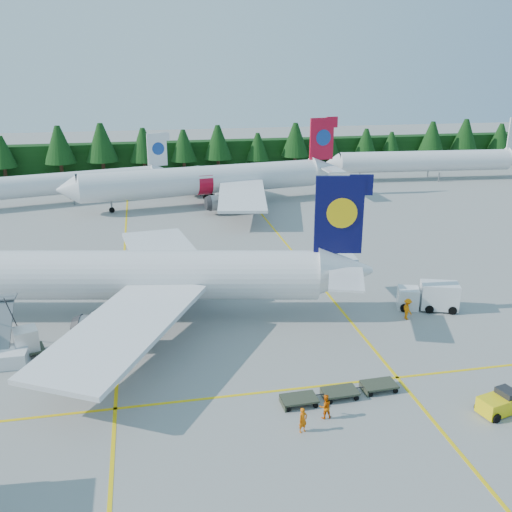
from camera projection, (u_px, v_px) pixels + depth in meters
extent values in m
plane|color=#9B9B96|center=(296.00, 347.00, 45.87)|extent=(320.00, 320.00, 0.00)
cube|color=yellow|center=(123.00, 274.00, 61.83)|extent=(0.25, 120.00, 0.01)
cube|color=yellow|center=(301.00, 262.00, 65.55)|extent=(0.25, 120.00, 0.01)
cube|color=yellow|center=(318.00, 386.00, 40.30)|extent=(80.00, 0.25, 0.01)
cube|color=black|center=(195.00, 155.00, 121.01)|extent=(220.00, 4.00, 6.00)
cylinder|color=silver|center=(108.00, 275.00, 50.30)|extent=(37.26, 11.55, 4.37)
cube|color=#08083A|center=(339.00, 215.00, 48.56)|extent=(4.14, 1.19, 6.77)
cube|color=silver|center=(161.00, 249.00, 59.30)|extent=(8.42, 17.03, 1.24)
cylinder|color=slate|center=(136.00, 273.00, 57.00)|extent=(4.09, 2.98, 2.29)
cube|color=silver|center=(122.00, 328.00, 41.73)|extent=(13.72, 17.48, 1.24)
cylinder|color=slate|center=(104.00, 329.00, 45.02)|extent=(4.09, 2.98, 2.29)
cylinder|color=silver|center=(203.00, 180.00, 90.33)|extent=(38.21, 10.08, 4.47)
cone|color=silver|center=(67.00, 189.00, 83.70)|extent=(3.76, 4.88, 4.47)
cube|color=#B50C24|center=(322.00, 139.00, 95.20)|extent=(4.25, 1.02, 6.92)
cube|color=silver|center=(208.00, 173.00, 100.07)|extent=(13.49, 17.98, 1.27)
cylinder|color=slate|center=(200.00, 186.00, 97.17)|extent=(4.10, 2.89, 2.35)
cube|color=silver|center=(242.00, 195.00, 83.18)|extent=(9.35, 17.62, 1.27)
cylinder|color=slate|center=(222.00, 202.00, 85.65)|extent=(4.10, 2.89, 2.35)
cylinder|color=slate|center=(112.00, 206.00, 86.66)|extent=(0.27, 0.27, 1.90)
cylinder|color=silver|center=(59.00, 184.00, 91.69)|extent=(30.21, 10.73, 3.56)
cube|color=silver|center=(157.00, 150.00, 96.91)|extent=(3.36, 1.12, 5.52)
cylinder|color=silver|center=(425.00, 161.00, 110.38)|extent=(34.07, 6.32, 3.99)
cone|color=silver|center=(333.00, 163.00, 108.16)|extent=(3.06, 4.17, 3.99)
cylinder|color=slate|center=(360.00, 177.00, 109.72)|extent=(0.24, 0.24, 1.59)
cube|color=slate|center=(1.00, 324.00, 44.34)|extent=(1.71, 4.20, 3.11)
cube|color=slate|center=(4.00, 297.00, 45.84)|extent=(1.90, 1.27, 0.13)
cube|color=silver|center=(408.00, 298.00, 52.92)|extent=(2.36, 2.36, 1.94)
cube|color=black|center=(408.00, 293.00, 52.77)|extent=(2.07, 2.18, 0.83)
cube|color=silver|center=(439.00, 296.00, 52.42)|extent=(3.82, 3.02, 2.41)
cube|color=yellow|center=(499.00, 404.00, 37.10)|extent=(3.00, 2.07, 1.07)
cube|color=black|center=(507.00, 393.00, 37.11)|extent=(1.25, 1.46, 0.49)
cube|color=#353C2B|center=(299.00, 398.00, 38.06)|extent=(2.44, 1.58, 0.14)
cube|color=#353C2B|center=(340.00, 391.00, 38.89)|extent=(2.44, 1.58, 0.14)
cube|color=#353C2B|center=(379.00, 384.00, 39.73)|extent=(2.44, 1.58, 0.14)
cube|color=#353C2B|center=(27.00, 350.00, 44.45)|extent=(2.92, 2.55, 0.16)
cube|color=silver|center=(26.00, 339.00, 44.14)|extent=(2.16, 2.12, 1.73)
imported|color=#DD5B04|center=(303.00, 420.00, 35.10)|extent=(0.71, 0.59, 1.66)
imported|color=#E45D04|center=(325.00, 406.00, 36.49)|extent=(0.86, 0.69, 1.67)
imported|color=orange|center=(408.00, 309.00, 50.61)|extent=(0.59, 0.83, 1.93)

